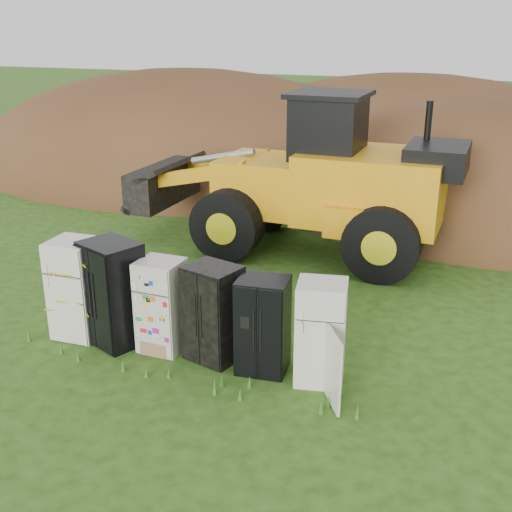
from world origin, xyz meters
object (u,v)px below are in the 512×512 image
(fridge_black_side, at_px, (113,293))
(fridge_sticker, at_px, (162,306))
(fridge_open_door, at_px, (321,333))
(fridge_black_right, at_px, (263,325))
(wheel_loader, at_px, (288,172))
(fridge_leftmost, at_px, (77,288))
(fridge_dark_mid, at_px, (213,313))

(fridge_black_side, relative_size, fridge_sticker, 1.14)
(fridge_sticker, height_order, fridge_open_door, fridge_open_door)
(fridge_black_right, relative_size, wheel_loader, 0.20)
(fridge_black_side, distance_m, fridge_open_door, 3.86)
(fridge_leftmost, height_order, fridge_black_right, fridge_leftmost)
(fridge_black_side, distance_m, fridge_sticker, 0.95)
(fridge_black_side, bearing_deg, fridge_sticker, 27.20)
(fridge_black_right, bearing_deg, fridge_black_side, 174.40)
(fridge_dark_mid, bearing_deg, fridge_leftmost, -163.03)
(fridge_dark_mid, bearing_deg, fridge_open_door, 13.71)
(fridge_dark_mid, bearing_deg, fridge_sticker, -163.72)
(fridge_open_door, relative_size, wheel_loader, 0.21)
(fridge_sticker, xyz_separation_m, fridge_black_right, (1.93, -0.07, -0.02))
(fridge_leftmost, bearing_deg, fridge_black_side, -3.59)
(fridge_dark_mid, bearing_deg, wheel_loader, 111.49)
(fridge_leftmost, relative_size, fridge_black_side, 0.97)
(fridge_dark_mid, xyz_separation_m, fridge_black_right, (0.93, -0.08, -0.03))
(fridge_sticker, bearing_deg, fridge_leftmost, -177.15)
(fridge_dark_mid, distance_m, wheel_loader, 6.12)
(fridge_dark_mid, height_order, fridge_black_right, fridge_dark_mid)
(fridge_black_side, xyz_separation_m, wheel_loader, (1.34, 6.06, 1.04))
(fridge_dark_mid, height_order, fridge_open_door, fridge_open_door)
(fridge_black_side, bearing_deg, fridge_black_right, 22.95)
(fridge_leftmost, xyz_separation_m, fridge_sticker, (1.73, 0.05, -0.09))
(wheel_loader, bearing_deg, fridge_sticker, -92.86)
(fridge_black_right, bearing_deg, fridge_open_door, -4.91)
(fridge_sticker, xyz_separation_m, fridge_open_door, (2.92, -0.06, 0.02))
(fridge_black_side, bearing_deg, fridge_open_door, 23.12)
(fridge_leftmost, height_order, wheel_loader, wheel_loader)
(fridge_leftmost, xyz_separation_m, wheel_loader, (2.13, 6.04, 1.07))
(fridge_open_door, bearing_deg, fridge_leftmost, 169.18)
(fridge_leftmost, distance_m, fridge_black_side, 0.79)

